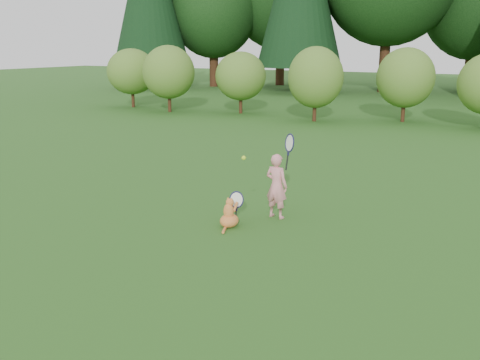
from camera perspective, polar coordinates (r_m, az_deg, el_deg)
The scene contains 5 objects.
ground at distance 7.98m, azimuth -3.98°, elevation -5.96°, with size 100.00×100.00×0.00m, color #1E5016.
shrub_row at distance 19.80m, azimuth 16.48°, elevation 9.74°, with size 28.00×3.00×2.80m, color #5A7E27, non-canonical shape.
child at distance 8.65m, azimuth 3.96°, elevation -0.49°, with size 0.61×0.40×1.59m.
cat at distance 8.29m, azimuth -1.12°, elevation -3.38°, with size 0.34×0.65×0.64m.
tennis_ball at distance 7.43m, azimuth 0.40°, elevation 2.38°, with size 0.06×0.06×0.06m.
Camera 1 is at (3.99, -6.35, 2.75)m, focal length 40.00 mm.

